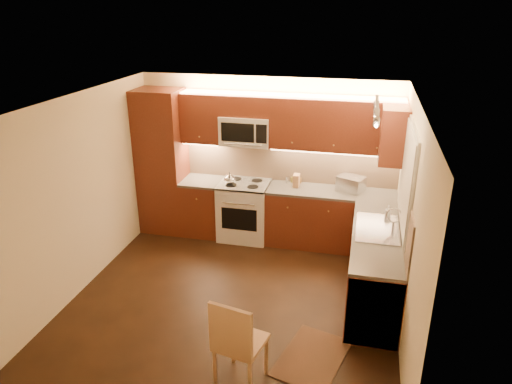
% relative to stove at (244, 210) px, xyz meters
% --- Properties ---
extents(floor, '(4.00, 4.00, 0.01)m').
position_rel_stove_xyz_m(floor, '(0.30, -1.68, -0.46)').
color(floor, black).
rests_on(floor, ground).
extents(ceiling, '(4.00, 4.00, 0.01)m').
position_rel_stove_xyz_m(ceiling, '(0.30, -1.68, 2.04)').
color(ceiling, beige).
rests_on(ceiling, ground).
extents(wall_back, '(4.00, 0.01, 2.50)m').
position_rel_stove_xyz_m(wall_back, '(0.30, 0.32, 0.79)').
color(wall_back, beige).
rests_on(wall_back, ground).
extents(wall_front, '(4.00, 0.01, 2.50)m').
position_rel_stove_xyz_m(wall_front, '(0.30, -3.67, 0.79)').
color(wall_front, beige).
rests_on(wall_front, ground).
extents(wall_left, '(0.01, 4.00, 2.50)m').
position_rel_stove_xyz_m(wall_left, '(-1.70, -1.68, 0.79)').
color(wall_left, beige).
rests_on(wall_left, ground).
extents(wall_right, '(0.01, 4.00, 2.50)m').
position_rel_stove_xyz_m(wall_right, '(2.30, -1.68, 0.79)').
color(wall_right, beige).
rests_on(wall_right, ground).
extents(pantry, '(0.70, 0.60, 2.30)m').
position_rel_stove_xyz_m(pantry, '(-1.35, 0.02, 0.69)').
color(pantry, '#4D1D10').
rests_on(pantry, floor).
extents(base_cab_back_left, '(0.62, 0.60, 0.86)m').
position_rel_stove_xyz_m(base_cab_back_left, '(-0.69, 0.02, -0.03)').
color(base_cab_back_left, '#4D1D10').
rests_on(base_cab_back_left, floor).
extents(counter_back_left, '(0.62, 0.60, 0.04)m').
position_rel_stove_xyz_m(counter_back_left, '(-0.69, 0.02, 0.42)').
color(counter_back_left, '#3C3A37').
rests_on(counter_back_left, base_cab_back_left).
extents(base_cab_back_right, '(1.92, 0.60, 0.86)m').
position_rel_stove_xyz_m(base_cab_back_right, '(1.34, 0.02, -0.03)').
color(base_cab_back_right, '#4D1D10').
rests_on(base_cab_back_right, floor).
extents(counter_back_right, '(1.92, 0.60, 0.04)m').
position_rel_stove_xyz_m(counter_back_right, '(1.34, 0.02, 0.42)').
color(counter_back_right, '#3C3A37').
rests_on(counter_back_right, base_cab_back_right).
extents(base_cab_right, '(0.60, 2.00, 0.86)m').
position_rel_stove_xyz_m(base_cab_right, '(2.00, -1.28, -0.03)').
color(base_cab_right, '#4D1D10').
rests_on(base_cab_right, floor).
extents(counter_right, '(0.60, 2.00, 0.04)m').
position_rel_stove_xyz_m(counter_right, '(2.00, -1.28, 0.42)').
color(counter_right, '#3C3A37').
rests_on(counter_right, base_cab_right).
extents(dishwasher, '(0.58, 0.60, 0.84)m').
position_rel_stove_xyz_m(dishwasher, '(2.00, -1.98, -0.03)').
color(dishwasher, silver).
rests_on(dishwasher, floor).
extents(backsplash_back, '(3.30, 0.02, 0.60)m').
position_rel_stove_xyz_m(backsplash_back, '(0.65, 0.31, 0.74)').
color(backsplash_back, tan).
rests_on(backsplash_back, wall_back).
extents(backsplash_right, '(0.02, 2.00, 0.60)m').
position_rel_stove_xyz_m(backsplash_right, '(2.29, -1.28, 0.74)').
color(backsplash_right, tan).
rests_on(backsplash_right, wall_right).
extents(upper_cab_back_left, '(0.62, 0.35, 0.75)m').
position_rel_stove_xyz_m(upper_cab_back_left, '(-0.69, 0.15, 1.42)').
color(upper_cab_back_left, '#4D1D10').
rests_on(upper_cab_back_left, wall_back).
extents(upper_cab_back_right, '(1.92, 0.35, 0.75)m').
position_rel_stove_xyz_m(upper_cab_back_right, '(1.34, 0.15, 1.42)').
color(upper_cab_back_right, '#4D1D10').
rests_on(upper_cab_back_right, wall_back).
extents(upper_cab_bridge, '(0.76, 0.35, 0.31)m').
position_rel_stove_xyz_m(upper_cab_bridge, '(0.00, 0.15, 1.63)').
color(upper_cab_bridge, '#4D1D10').
rests_on(upper_cab_bridge, wall_back).
extents(upper_cab_right_corner, '(0.35, 0.50, 0.75)m').
position_rel_stove_xyz_m(upper_cab_right_corner, '(2.12, -0.28, 1.42)').
color(upper_cab_right_corner, '#4D1D10').
rests_on(upper_cab_right_corner, wall_right).
extents(stove, '(0.76, 0.65, 0.92)m').
position_rel_stove_xyz_m(stove, '(0.00, 0.00, 0.00)').
color(stove, silver).
rests_on(stove, floor).
extents(microwave, '(0.76, 0.38, 0.44)m').
position_rel_stove_xyz_m(microwave, '(0.00, 0.14, 1.26)').
color(microwave, silver).
rests_on(microwave, wall_back).
extents(window_frame, '(0.03, 1.44, 1.24)m').
position_rel_stove_xyz_m(window_frame, '(2.29, -1.12, 1.14)').
color(window_frame, silver).
rests_on(window_frame, wall_right).
extents(window_blinds, '(0.02, 1.36, 1.16)m').
position_rel_stove_xyz_m(window_blinds, '(2.27, -1.12, 1.14)').
color(window_blinds, silver).
rests_on(window_blinds, wall_right).
extents(sink, '(0.52, 0.86, 0.15)m').
position_rel_stove_xyz_m(sink, '(2.00, -1.12, 0.52)').
color(sink, silver).
rests_on(sink, counter_right).
extents(faucet, '(0.20, 0.04, 0.30)m').
position_rel_stove_xyz_m(faucet, '(2.18, -1.12, 0.59)').
color(faucet, silver).
rests_on(faucet, counter_right).
extents(track_light_bar, '(0.04, 1.20, 0.03)m').
position_rel_stove_xyz_m(track_light_bar, '(1.85, -1.27, 2.00)').
color(track_light_bar, silver).
rests_on(track_light_bar, ceiling).
extents(kettle, '(0.21, 0.21, 0.20)m').
position_rel_stove_xyz_m(kettle, '(-0.20, -0.10, 0.56)').
color(kettle, silver).
rests_on(kettle, stove).
extents(toaster_oven, '(0.45, 0.41, 0.22)m').
position_rel_stove_xyz_m(toaster_oven, '(1.61, 0.10, 0.55)').
color(toaster_oven, silver).
rests_on(toaster_oven, counter_back_right).
extents(knife_block, '(0.09, 0.15, 0.20)m').
position_rel_stove_xyz_m(knife_block, '(0.80, 0.08, 0.54)').
color(knife_block, olive).
rests_on(knife_block, counter_back_right).
extents(spice_jar_a, '(0.05, 0.05, 0.10)m').
position_rel_stove_xyz_m(spice_jar_a, '(0.63, 0.20, 0.49)').
color(spice_jar_a, silver).
rests_on(spice_jar_a, counter_back_right).
extents(spice_jar_b, '(0.05, 0.05, 0.09)m').
position_rel_stove_xyz_m(spice_jar_b, '(0.70, 0.25, 0.48)').
color(spice_jar_b, olive).
rests_on(spice_jar_b, counter_back_right).
extents(spice_jar_c, '(0.05, 0.05, 0.10)m').
position_rel_stove_xyz_m(spice_jar_c, '(0.80, 0.26, 0.49)').
color(spice_jar_c, silver).
rests_on(spice_jar_c, counter_back_right).
extents(spice_jar_d, '(0.05, 0.05, 0.09)m').
position_rel_stove_xyz_m(spice_jar_d, '(0.83, 0.25, 0.48)').
color(spice_jar_d, brown).
rests_on(spice_jar_d, counter_back_right).
extents(soap_bottle, '(0.08, 0.08, 0.16)m').
position_rel_stove_xyz_m(soap_bottle, '(2.13, -0.76, 0.52)').
color(soap_bottle, silver).
rests_on(soap_bottle, counter_right).
extents(rug, '(0.83, 1.04, 0.01)m').
position_rel_stove_xyz_m(rug, '(1.40, -2.58, -0.45)').
color(rug, black).
rests_on(rug, floor).
extents(dining_chair, '(0.52, 0.52, 0.99)m').
position_rel_stove_xyz_m(dining_chair, '(0.75, -3.05, 0.03)').
color(dining_chair, olive).
rests_on(dining_chair, floor).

